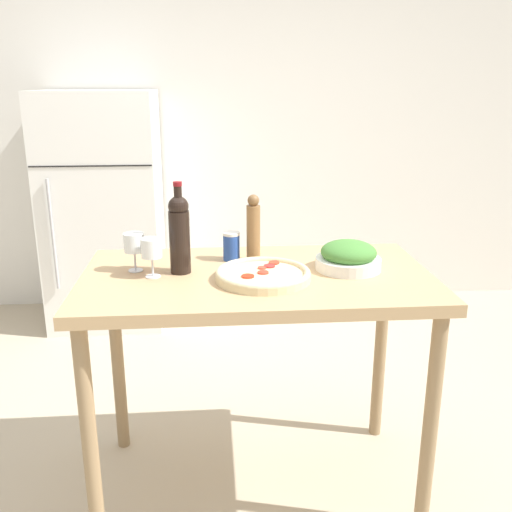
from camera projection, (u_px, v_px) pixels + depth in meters
ground_plane at (257, 482)px, 2.48m from camera, size 14.00×14.00×0.00m
wall_back at (232, 134)px, 4.24m from camera, size 6.40×0.06×2.60m
refrigerator at (104, 211)px, 3.97m from camera, size 0.77×0.66×1.62m
prep_counter at (257, 302)px, 2.24m from camera, size 1.35×0.76×0.96m
wine_bottle at (179, 232)px, 2.17m from camera, size 0.08×0.08×0.36m
wine_glass_near at (152, 250)px, 2.13m from camera, size 0.08×0.08×0.15m
wine_glass_far at (134, 244)px, 2.20m from camera, size 0.08×0.08×0.15m
pepper_mill at (253, 229)px, 2.33m from camera, size 0.06×0.06×0.28m
salad_bowl at (348, 257)px, 2.24m from camera, size 0.26×0.26×0.11m
homemade_pizza at (263, 275)px, 2.13m from camera, size 0.36×0.36×0.04m
salt_canister at (231, 246)px, 2.35m from camera, size 0.07×0.07×0.12m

